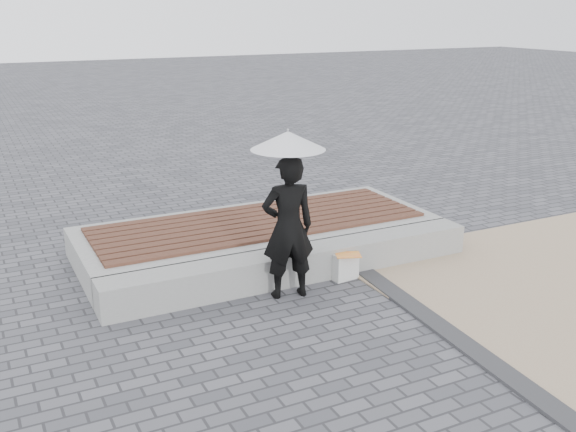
{
  "coord_description": "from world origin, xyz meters",
  "views": [
    {
      "loc": [
        -3.58,
        -5.32,
        3.31
      ],
      "look_at": [
        -0.33,
        1.2,
        1.0
      ],
      "focal_mm": 41.27,
      "sensor_mm": 36.0,
      "label": 1
    }
  ],
  "objects_px": {
    "parasol": "(288,140)",
    "canvas_tote": "(346,267)",
    "handbag": "(284,247)",
    "woman": "(288,227)",
    "seating_ledge": "(297,264)"
  },
  "relations": [
    {
      "from": "parasol",
      "to": "canvas_tote",
      "type": "distance_m",
      "value": 1.93
    },
    {
      "from": "parasol",
      "to": "seating_ledge",
      "type": "bearing_deg",
      "value": 50.45
    },
    {
      "from": "woman",
      "to": "handbag",
      "type": "relative_size",
      "value": 4.96
    },
    {
      "from": "seating_ledge",
      "to": "woman",
      "type": "bearing_deg",
      "value": -129.55
    },
    {
      "from": "parasol",
      "to": "handbag",
      "type": "bearing_deg",
      "value": 74.88
    },
    {
      "from": "handbag",
      "to": "canvas_tote",
      "type": "height_order",
      "value": "handbag"
    },
    {
      "from": "handbag",
      "to": "canvas_tote",
      "type": "bearing_deg",
      "value": -27.53
    },
    {
      "from": "woman",
      "to": "handbag",
      "type": "xyz_separation_m",
      "value": [
        0.06,
        0.24,
        -0.34
      ]
    },
    {
      "from": "parasol",
      "to": "handbag",
      "type": "distance_m",
      "value": 1.38
    },
    {
      "from": "parasol",
      "to": "handbag",
      "type": "relative_size",
      "value": 3.13
    },
    {
      "from": "seating_ledge",
      "to": "canvas_tote",
      "type": "height_order",
      "value": "seating_ledge"
    },
    {
      "from": "woman",
      "to": "seating_ledge",
      "type": "bearing_deg",
      "value": -120.51
    },
    {
      "from": "parasol",
      "to": "woman",
      "type": "bearing_deg",
      "value": 0.0
    },
    {
      "from": "woman",
      "to": "canvas_tote",
      "type": "xyz_separation_m",
      "value": [
        0.87,
        0.11,
        -0.69
      ]
    },
    {
      "from": "seating_ledge",
      "to": "parasol",
      "type": "relative_size",
      "value": 4.59
    }
  ]
}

